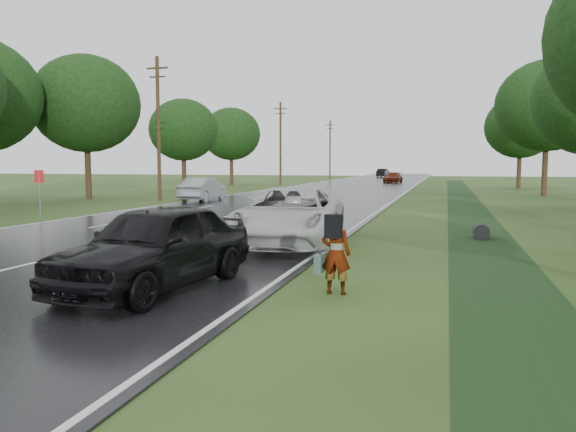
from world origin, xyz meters
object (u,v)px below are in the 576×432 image
(pedestrian, at_px, (335,252))
(white_pickup, at_px, (290,216))
(silver_sedan, at_px, (203,189))
(dark_sedan, at_px, (156,246))
(road_sign, at_px, (39,184))

(pedestrian, relative_size, white_pickup, 0.25)
(pedestrian, relative_size, silver_sedan, 0.34)
(pedestrian, relative_size, dark_sedan, 0.32)
(road_sign, bearing_deg, pedestrian, -35.03)
(road_sign, relative_size, pedestrian, 1.40)
(road_sign, distance_m, silver_sedan, 13.18)
(dark_sedan, relative_size, silver_sedan, 1.06)
(dark_sedan, bearing_deg, road_sign, 143.76)
(pedestrian, distance_m, dark_sedan, 3.69)
(silver_sedan, bearing_deg, white_pickup, 120.50)
(road_sign, bearing_deg, dark_sedan, -43.39)
(road_sign, bearing_deg, silver_sedan, 78.15)
(pedestrian, xyz_separation_m, dark_sedan, (-3.64, -0.64, 0.08))
(road_sign, xyz_separation_m, dark_sedan, (13.04, -12.33, -0.72))
(pedestrian, distance_m, white_pickup, 6.84)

